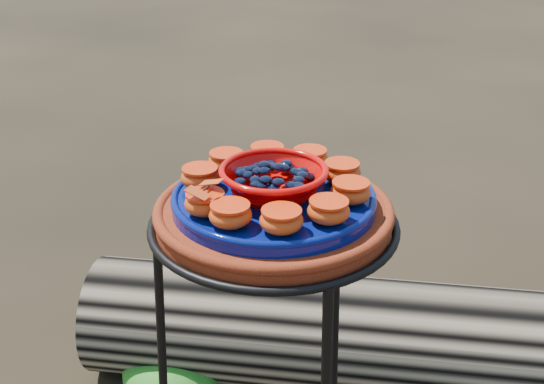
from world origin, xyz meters
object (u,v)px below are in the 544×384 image
Objects in this scene: cobalt_plate at (274,201)px; driftwood_log at (406,341)px; red_bowl at (274,182)px; terracotta_saucer at (274,215)px.

cobalt_plate is 0.79m from driftwood_log.
cobalt_plate is at bearing 0.00° from red_bowl.
red_bowl reaches higher than driftwood_log.
red_bowl is 0.81m from driftwood_log.
terracotta_saucer is 0.03m from cobalt_plate.
red_bowl is (0.00, 0.00, 0.06)m from terracotta_saucer.
cobalt_plate reaches higher than driftwood_log.
red_bowl reaches higher than terracotta_saucer.
terracotta_saucer is 0.77m from driftwood_log.
driftwood_log is (0.02, 0.52, -0.56)m from terracotta_saucer.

